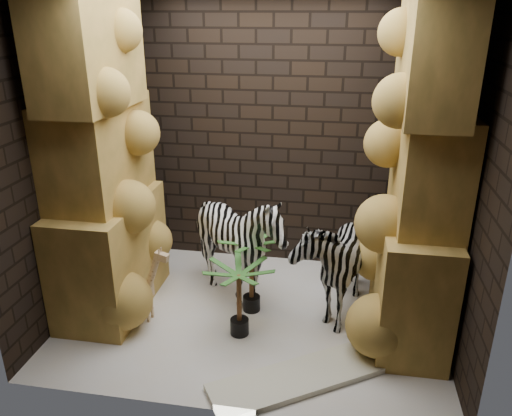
% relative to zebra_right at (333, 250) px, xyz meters
% --- Properties ---
extents(floor, '(3.50, 3.50, 0.00)m').
position_rel_zebra_right_xyz_m(floor, '(-0.74, -0.29, -0.63)').
color(floor, silver).
rests_on(floor, ground).
extents(wall_back, '(3.50, 0.00, 3.50)m').
position_rel_zebra_right_xyz_m(wall_back, '(-0.74, 0.96, 0.87)').
color(wall_back, black).
rests_on(wall_back, ground).
extents(wall_front, '(3.50, 0.00, 3.50)m').
position_rel_zebra_right_xyz_m(wall_front, '(-0.74, -1.54, 0.87)').
color(wall_front, black).
rests_on(wall_front, ground).
extents(wall_left, '(0.00, 3.00, 3.00)m').
position_rel_zebra_right_xyz_m(wall_left, '(-2.49, -0.29, 0.87)').
color(wall_left, black).
rests_on(wall_left, ground).
extents(wall_right, '(0.00, 3.00, 3.00)m').
position_rel_zebra_right_xyz_m(wall_right, '(1.01, -0.29, 0.87)').
color(wall_right, black).
rests_on(wall_right, ground).
extents(rock_pillar_left, '(0.68, 1.30, 3.00)m').
position_rel_zebra_right_xyz_m(rock_pillar_left, '(-2.14, -0.29, 0.87)').
color(rock_pillar_left, gold).
rests_on(rock_pillar_left, floor).
extents(rock_pillar_right, '(0.58, 1.25, 3.00)m').
position_rel_zebra_right_xyz_m(rock_pillar_right, '(0.68, -0.29, 0.87)').
color(rock_pillar_right, gold).
rests_on(rock_pillar_right, floor).
extents(zebra_right, '(0.75, 1.14, 1.25)m').
position_rel_zebra_right_xyz_m(zebra_right, '(0.00, 0.00, 0.00)').
color(zebra_right, white).
rests_on(zebra_right, floor).
extents(zebra_left, '(1.08, 1.30, 1.12)m').
position_rel_zebra_right_xyz_m(zebra_left, '(-0.91, -0.02, -0.07)').
color(zebra_left, white).
rests_on(zebra_left, floor).
extents(giraffe_toy, '(0.43, 0.19, 0.80)m').
position_rel_zebra_right_xyz_m(giraffe_toy, '(-1.79, -0.51, -0.23)').
color(giraffe_toy, tan).
rests_on(giraffe_toy, floor).
extents(palm_front, '(0.36, 0.36, 0.81)m').
position_rel_zebra_right_xyz_m(palm_front, '(-0.76, -0.19, -0.22)').
color(palm_front, '#2F6C27').
rests_on(palm_front, floor).
extents(palm_back, '(0.36, 0.36, 0.71)m').
position_rel_zebra_right_xyz_m(palm_back, '(-0.80, -0.59, -0.27)').
color(palm_back, '#2F6C27').
rests_on(palm_back, floor).
extents(surfboard, '(1.62, 1.25, 0.05)m').
position_rel_zebra_right_xyz_m(surfboard, '(-0.12, -1.07, -0.60)').
color(surfboard, beige).
rests_on(surfboard, floor).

